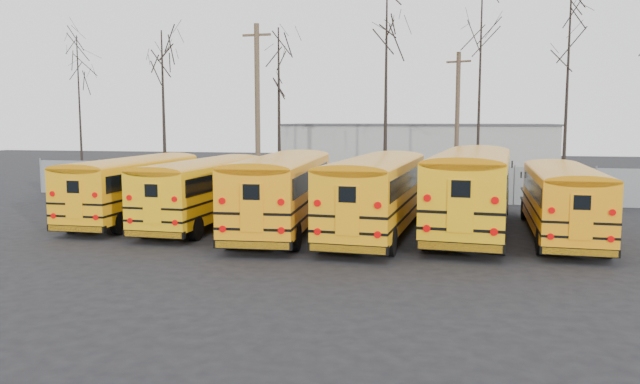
% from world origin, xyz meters
% --- Properties ---
extents(ground, '(120.00, 120.00, 0.00)m').
position_xyz_m(ground, '(0.00, 0.00, 0.00)').
color(ground, black).
rests_on(ground, ground).
extents(fence, '(40.00, 0.04, 2.00)m').
position_xyz_m(fence, '(0.00, 12.00, 1.00)').
color(fence, gray).
rests_on(fence, ground).
extents(distant_building, '(22.00, 8.00, 4.00)m').
position_xyz_m(distant_building, '(2.00, 32.00, 2.00)').
color(distant_building, '#A6A6A2').
rests_on(distant_building, ground).
extents(bus_a, '(2.50, 10.31, 2.87)m').
position_xyz_m(bus_a, '(-9.00, 3.18, 1.68)').
color(bus_a, black).
rests_on(bus_a, ground).
extents(bus_b, '(2.75, 10.31, 2.86)m').
position_xyz_m(bus_b, '(-5.51, 2.67, 1.68)').
color(bus_b, black).
rests_on(bus_b, ground).
extents(bus_c, '(3.21, 11.34, 3.14)m').
position_xyz_m(bus_c, '(-1.89, 1.80, 1.84)').
color(bus_c, black).
rests_on(bus_c, ground).
extents(bus_d, '(3.42, 11.33, 3.13)m').
position_xyz_m(bus_d, '(1.86, 1.80, 1.83)').
color(bus_d, black).
rests_on(bus_d, ground).
extents(bus_e, '(3.94, 12.20, 3.36)m').
position_xyz_m(bus_e, '(5.45, 2.98, 1.97)').
color(bus_e, black).
rests_on(bus_e, ground).
extents(bus_f, '(2.79, 10.17, 2.82)m').
position_xyz_m(bus_f, '(8.75, 2.47, 1.65)').
color(bus_f, black).
rests_on(bus_f, ground).
extents(utility_pole_left, '(1.84, 0.32, 10.32)m').
position_xyz_m(utility_pole_left, '(-7.12, 15.44, 5.30)').
color(utility_pole_left, brown).
rests_on(utility_pole_left, ground).
extents(utility_pole_right, '(1.43, 0.67, 8.42)m').
position_xyz_m(utility_pole_right, '(5.03, 16.14, 4.33)').
color(utility_pole_right, brown).
rests_on(utility_pole_right, ground).
extents(tree_0, '(0.26, 0.26, 9.76)m').
position_xyz_m(tree_0, '(-18.63, 14.33, 4.88)').
color(tree_0, black).
rests_on(tree_0, ground).
extents(tree_1, '(0.26, 0.26, 10.26)m').
position_xyz_m(tree_1, '(-13.93, 16.58, 5.13)').
color(tree_1, black).
rests_on(tree_1, ground).
extents(tree_2, '(0.26, 0.26, 10.41)m').
position_xyz_m(tree_2, '(-6.39, 17.85, 5.20)').
color(tree_2, black).
rests_on(tree_2, ground).
extents(tree_3, '(0.26, 0.26, 11.79)m').
position_xyz_m(tree_3, '(0.86, 15.28, 5.90)').
color(tree_3, black).
rests_on(tree_3, ground).
extents(tree_4, '(0.26, 0.26, 12.65)m').
position_xyz_m(tree_4, '(6.16, 13.78, 6.32)').
color(tree_4, black).
rests_on(tree_4, ground).
extents(tree_5, '(0.26, 0.26, 12.07)m').
position_xyz_m(tree_5, '(10.80, 14.27, 6.03)').
color(tree_5, black).
rests_on(tree_5, ground).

